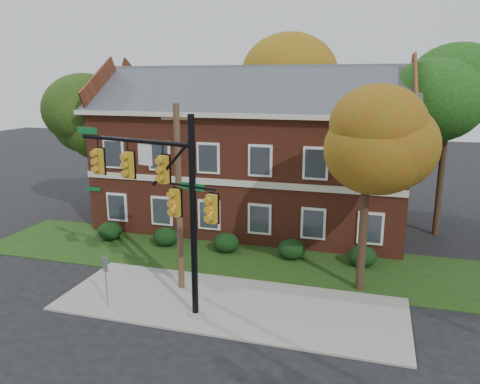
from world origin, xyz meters
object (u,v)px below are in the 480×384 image
(apartment_building, at_px, (252,146))
(tree_right_rear, at_px, (456,95))
(tree_near_right, at_px, (375,138))
(hedge_far_right, at_px, (362,256))
(sign_post, at_px, (106,273))
(hedge_far_left, at_px, (110,231))
(tree_far_rear, at_px, (297,81))
(hedge_right, at_px, (291,249))
(hedge_center, at_px, (226,243))
(traffic_signal, at_px, (163,191))
(hedge_left, at_px, (166,237))
(utility_pole, at_px, (179,199))
(tree_left_rear, at_px, (101,116))

(apartment_building, distance_m, tree_right_rear, 11.77)
(tree_near_right, bearing_deg, tree_right_rear, 65.42)
(hedge_far_right, height_order, sign_post, sign_post)
(hedge_far_left, relative_size, tree_far_rear, 0.12)
(tree_right_rear, xyz_separation_m, sign_post, (-13.99, -13.36, -6.66))
(tree_far_rear, distance_m, sign_post, 22.01)
(tree_far_rear, bearing_deg, hedge_right, -80.64)
(hedge_center, relative_size, traffic_signal, 0.18)
(hedge_far_left, bearing_deg, hedge_left, 0.00)
(traffic_signal, bearing_deg, apartment_building, 102.99)
(utility_pole, bearing_deg, tree_left_rear, 124.91)
(tree_right_rear, bearing_deg, tree_near_right, -114.58)
(tree_near_right, height_order, traffic_signal, tree_near_right)
(hedge_center, xyz_separation_m, utility_pole, (-0.50, -4.81, 3.55))
(utility_pole, bearing_deg, hedge_right, 39.31)
(tree_left_rear, height_order, sign_post, tree_left_rear)
(apartment_building, height_order, sign_post, apartment_building)
(hedge_far_right, relative_size, sign_post, 0.65)
(hedge_far_left, distance_m, sign_post, 8.49)
(hedge_right, relative_size, sign_post, 0.65)
(tree_right_rear, height_order, sign_post, tree_right_rear)
(tree_near_right, height_order, sign_post, tree_near_right)
(hedge_left, height_order, traffic_signal, traffic_signal)
(hedge_right, xyz_separation_m, tree_near_right, (3.72, -2.83, 6.14))
(apartment_building, xyz_separation_m, sign_post, (-2.68, -12.50, -3.53))
(hedge_left, distance_m, tree_left_rear, 9.69)
(tree_near_right, distance_m, utility_pole, 8.39)
(hedge_right, relative_size, utility_pole, 0.17)
(tree_left_rear, bearing_deg, tree_near_right, -22.36)
(apartment_building, distance_m, hedge_right, 7.73)
(hedge_center, xyz_separation_m, hedge_far_right, (7.00, 0.00, 0.00))
(tree_far_rear, xyz_separation_m, traffic_signal, (-1.69, -19.69, -4.02))
(utility_pole, bearing_deg, hedge_far_left, 132.51)
(hedge_far_right, xyz_separation_m, sign_post, (-9.68, -7.24, 0.94))
(hedge_left, distance_m, tree_near_right, 12.68)
(sign_post, bearing_deg, traffic_signal, 37.03)
(traffic_signal, bearing_deg, tree_left_rear, 145.85)
(hedge_right, bearing_deg, sign_post, -130.45)
(hedge_left, xyz_separation_m, tree_near_right, (10.72, -2.83, 6.14))
(hedge_far_right, relative_size, utility_pole, 0.17)
(hedge_right, distance_m, tree_far_rear, 15.66)
(tree_left_rear, relative_size, tree_right_rear, 0.84)
(hedge_far_left, distance_m, tree_far_rear, 17.61)
(tree_left_rear, bearing_deg, tree_right_rear, 5.36)
(hedge_far_right, relative_size, traffic_signal, 0.18)
(hedge_far_left, relative_size, hedge_left, 1.00)
(utility_pole, bearing_deg, sign_post, -142.82)
(hedge_center, bearing_deg, apartment_building, 90.00)
(hedge_far_left, xyz_separation_m, tree_left_rear, (-2.73, 4.14, 6.16))
(hedge_right, relative_size, tree_far_rear, 0.12)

